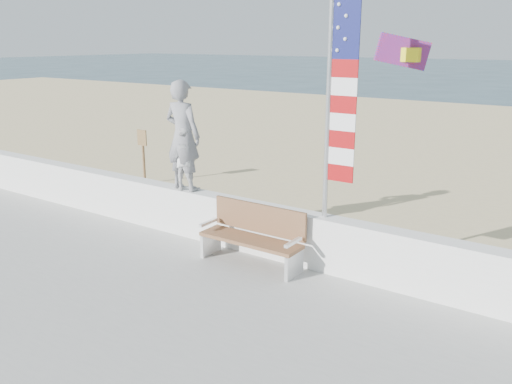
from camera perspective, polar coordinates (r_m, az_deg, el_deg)
ground at (r=8.44m, az=-8.21°, el=-11.43°), size 220.00×220.00×0.00m
sand at (r=15.82m, az=14.27°, el=1.40°), size 90.00×40.00×0.08m
seawall at (r=9.63m, az=-0.31°, el=-3.68°), size 30.00×0.35×0.90m
adult at (r=10.21m, az=-7.71°, el=5.90°), size 0.77×0.52×2.06m
child at (r=10.27m, az=-7.47°, el=3.54°), size 0.65×0.55×1.21m
bench at (r=9.08m, az=-0.26°, el=-4.50°), size 1.80×0.57×1.00m
flag at (r=8.35m, az=8.45°, el=9.81°), size 0.50×0.08×3.50m
parafoil_kite at (r=9.53m, az=15.28°, el=14.03°), size 0.90×0.63×0.62m
sign at (r=14.77m, az=-11.80°, el=4.15°), size 0.32×0.07×1.46m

